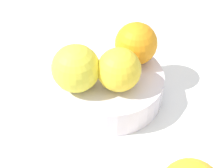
# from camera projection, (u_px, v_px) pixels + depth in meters

# --- Properties ---
(ground_plane) EXTENTS (1.10, 1.10, 0.02)m
(ground_plane) POSITION_uv_depth(u_px,v_px,m) (112.00, 100.00, 0.57)
(ground_plane) COLOR white
(fruit_bowl) EXTENTS (0.17, 0.17, 0.05)m
(fruit_bowl) POSITION_uv_depth(u_px,v_px,m) (112.00, 87.00, 0.55)
(fruit_bowl) COLOR silver
(fruit_bowl) RESTS_ON ground_plane
(orange_in_bowl_0) EXTENTS (0.07, 0.07, 0.07)m
(orange_in_bowl_0) POSITION_uv_depth(u_px,v_px,m) (76.00, 68.00, 0.49)
(orange_in_bowl_0) COLOR yellow
(orange_in_bowl_0) RESTS_ON fruit_bowl
(orange_in_bowl_1) EXTENTS (0.07, 0.07, 0.07)m
(orange_in_bowl_1) POSITION_uv_depth(u_px,v_px,m) (119.00, 70.00, 0.49)
(orange_in_bowl_1) COLOR yellow
(orange_in_bowl_1) RESTS_ON fruit_bowl
(orange_in_bowl_2) EXTENTS (0.07, 0.07, 0.07)m
(orange_in_bowl_2) POSITION_uv_depth(u_px,v_px,m) (136.00, 44.00, 0.53)
(orange_in_bowl_2) COLOR orange
(orange_in_bowl_2) RESTS_ON fruit_bowl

